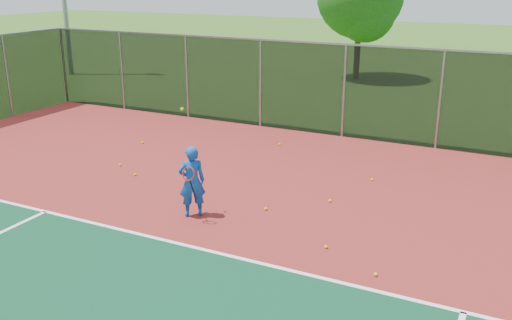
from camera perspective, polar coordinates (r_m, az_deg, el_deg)
The scene contains 12 objects.
court_apron at distance 9.43m, azimuth 6.71°, elevation -14.99°, with size 30.00×20.00×0.02m, color maroon.
fence_back at distance 18.03m, azimuth 17.93°, elevation 5.84°, with size 30.00×0.06×3.03m.
tennis_player at distance 12.51m, azimuth -6.43°, elevation -2.14°, with size 0.69×0.75×2.41m.
practice_ball_0 at distance 11.35m, azimuth 7.00°, elevation -8.62°, with size 0.07×0.07×0.07m, color yellow.
practice_ball_1 at distance 15.08m, azimuth 11.52°, elevation -1.93°, with size 0.07×0.07×0.07m, color yellow.
practice_ball_2 at distance 10.54m, azimuth 11.87°, elevation -11.13°, with size 0.07×0.07×0.07m, color yellow.
practice_ball_3 at distance 12.99m, azimuth 0.99°, elevation -4.90°, with size 0.07×0.07×0.07m, color yellow.
practice_ball_4 at distance 17.83m, azimuth 2.37°, elevation 1.58°, with size 0.07×0.07×0.07m, color yellow.
practice_ball_5 at distance 15.48m, azimuth -11.99°, elevation -1.43°, with size 0.07×0.07×0.07m, color yellow.
practice_ball_6 at distance 18.36m, azimuth -11.26°, elevation 1.73°, with size 0.07×0.07×0.07m, color yellow.
practice_ball_7 at distance 16.35m, azimuth -13.42°, elevation -0.47°, with size 0.07×0.07×0.07m, color yellow.
practice_ball_8 at distance 13.54m, azimuth 7.40°, elevation -4.07°, with size 0.07×0.07×0.07m, color yellow.
Camera 1 is at (2.54, -5.48, 5.15)m, focal length 40.00 mm.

